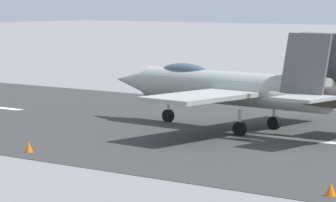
# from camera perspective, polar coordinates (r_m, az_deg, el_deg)

# --- Properties ---
(ground_plane) EXTENTS (400.00, 400.00, 0.00)m
(ground_plane) POSITION_cam_1_polar(r_m,az_deg,el_deg) (49.44, 7.57, -2.33)
(ground_plane) COLOR gray
(runway_strip) EXTENTS (240.00, 26.00, 0.02)m
(runway_strip) POSITION_cam_1_polar(r_m,az_deg,el_deg) (49.43, 7.59, -2.32)
(runway_strip) COLOR #353534
(runway_strip) RESTS_ON ground
(fighter_jet) EXTENTS (17.27, 14.32, 5.63)m
(fighter_jet) POSITION_cam_1_polar(r_m,az_deg,el_deg) (52.35, 3.95, 0.87)
(fighter_jet) COLOR #9EA59F
(fighter_jet) RESTS_ON ground
(marker_cone_near) EXTENTS (0.44, 0.44, 0.55)m
(marker_cone_near) POSITION_cam_1_polar(r_m,az_deg,el_deg) (35.33, 10.02, -5.39)
(marker_cone_near) COLOR orange
(marker_cone_near) RESTS_ON ground
(marker_cone_mid) EXTENTS (0.44, 0.44, 0.55)m
(marker_cone_mid) POSITION_cam_1_polar(r_m,az_deg,el_deg) (45.10, -8.61, -2.83)
(marker_cone_mid) COLOR orange
(marker_cone_mid) RESTS_ON ground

